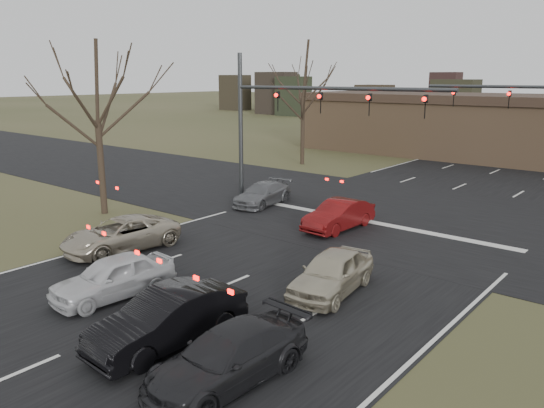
{
  "coord_description": "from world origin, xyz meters",
  "views": [
    {
      "loc": [
        11.59,
        -8.72,
        6.72
      ],
      "look_at": [
        -0.9,
        6.48,
        2.0
      ],
      "focal_mm": 35.0,
      "sensor_mm": 36.0,
      "label": 1
    }
  ],
  "objects_px": {
    "mast_arm_near": "(287,110)",
    "car_silver_suv": "(121,234)",
    "car_charcoal_sedan": "(228,356)",
    "car_black_hatch": "(168,319)",
    "car_white_sedan": "(113,277)",
    "car_red_ahead": "(339,215)",
    "car_silver_ahead": "(332,273)",
    "car_grey_ahead": "(263,194)"
  },
  "relations": [
    {
      "from": "car_white_sedan",
      "to": "car_red_ahead",
      "type": "distance_m",
      "value": 11.02
    },
    {
      "from": "mast_arm_near",
      "to": "car_silver_suv",
      "type": "relative_size",
      "value": 2.6
    },
    {
      "from": "car_silver_suv",
      "to": "car_charcoal_sedan",
      "type": "relative_size",
      "value": 1.1
    },
    {
      "from": "car_silver_suv",
      "to": "car_grey_ahead",
      "type": "xyz_separation_m",
      "value": [
        -0.67,
        9.47,
        -0.05
      ]
    },
    {
      "from": "car_silver_suv",
      "to": "car_grey_ahead",
      "type": "height_order",
      "value": "car_silver_suv"
    },
    {
      "from": "mast_arm_near",
      "to": "car_white_sedan",
      "type": "distance_m",
      "value": 13.97
    },
    {
      "from": "car_white_sedan",
      "to": "car_red_ahead",
      "type": "relative_size",
      "value": 0.98
    },
    {
      "from": "car_silver_suv",
      "to": "car_red_ahead",
      "type": "bearing_deg",
      "value": 64.06
    },
    {
      "from": "car_white_sedan",
      "to": "car_charcoal_sedan",
      "type": "relative_size",
      "value": 0.93
    },
    {
      "from": "car_grey_ahead",
      "to": "car_silver_ahead",
      "type": "distance_m",
      "value": 12.27
    },
    {
      "from": "mast_arm_near",
      "to": "car_charcoal_sedan",
      "type": "height_order",
      "value": "mast_arm_near"
    },
    {
      "from": "car_black_hatch",
      "to": "car_charcoal_sedan",
      "type": "relative_size",
      "value": 1.02
    },
    {
      "from": "car_black_hatch",
      "to": "car_silver_ahead",
      "type": "bearing_deg",
      "value": 78.7
    },
    {
      "from": "car_black_hatch",
      "to": "car_silver_ahead",
      "type": "height_order",
      "value": "car_black_hatch"
    },
    {
      "from": "mast_arm_near",
      "to": "car_red_ahead",
      "type": "relative_size",
      "value": 3.03
    },
    {
      "from": "mast_arm_near",
      "to": "car_red_ahead",
      "type": "xyz_separation_m",
      "value": [
        4.48,
        -1.94,
        -4.41
      ]
    },
    {
      "from": "car_silver_suv",
      "to": "car_grey_ahead",
      "type": "distance_m",
      "value": 9.49
    },
    {
      "from": "car_red_ahead",
      "to": "car_silver_ahead",
      "type": "relative_size",
      "value": 1.01
    },
    {
      "from": "car_white_sedan",
      "to": "car_silver_ahead",
      "type": "relative_size",
      "value": 0.98
    },
    {
      "from": "car_black_hatch",
      "to": "car_charcoal_sedan",
      "type": "height_order",
      "value": "car_black_hatch"
    },
    {
      "from": "car_white_sedan",
      "to": "mast_arm_near",
      "type": "bearing_deg",
      "value": 109.28
    },
    {
      "from": "car_silver_suv",
      "to": "car_charcoal_sedan",
      "type": "bearing_deg",
      "value": -16.03
    },
    {
      "from": "car_white_sedan",
      "to": "car_silver_ahead",
      "type": "bearing_deg",
      "value": 47.75
    },
    {
      "from": "car_white_sedan",
      "to": "car_black_hatch",
      "type": "distance_m",
      "value": 3.79
    },
    {
      "from": "mast_arm_near",
      "to": "car_black_hatch",
      "type": "height_order",
      "value": "mast_arm_near"
    },
    {
      "from": "car_black_hatch",
      "to": "car_charcoal_sedan",
      "type": "xyz_separation_m",
      "value": [
        2.39,
        -0.26,
        -0.1
      ]
    },
    {
      "from": "car_silver_ahead",
      "to": "car_black_hatch",
      "type": "bearing_deg",
      "value": -112.15
    },
    {
      "from": "car_black_hatch",
      "to": "car_silver_ahead",
      "type": "relative_size",
      "value": 1.09
    },
    {
      "from": "mast_arm_near",
      "to": "car_red_ahead",
      "type": "bearing_deg",
      "value": -23.4
    },
    {
      "from": "car_white_sedan",
      "to": "car_silver_ahead",
      "type": "xyz_separation_m",
      "value": [
        5.08,
        4.61,
        0.01
      ]
    },
    {
      "from": "car_silver_ahead",
      "to": "mast_arm_near",
      "type": "bearing_deg",
      "value": 126.89
    },
    {
      "from": "mast_arm_near",
      "to": "car_grey_ahead",
      "type": "height_order",
      "value": "mast_arm_near"
    },
    {
      "from": "mast_arm_near",
      "to": "car_black_hatch",
      "type": "bearing_deg",
      "value": -63.58
    },
    {
      "from": "mast_arm_near",
      "to": "car_white_sedan",
      "type": "xyz_separation_m",
      "value": [
        3.15,
        -12.88,
        -4.41
      ]
    },
    {
      "from": "car_charcoal_sedan",
      "to": "car_grey_ahead",
      "type": "relative_size",
      "value": 1.03
    },
    {
      "from": "car_black_hatch",
      "to": "car_grey_ahead",
      "type": "xyz_separation_m",
      "value": [
        -8.11,
        13.27,
        -0.12
      ]
    },
    {
      "from": "car_black_hatch",
      "to": "car_red_ahead",
      "type": "height_order",
      "value": "car_black_hatch"
    },
    {
      "from": "car_grey_ahead",
      "to": "car_red_ahead",
      "type": "distance_m",
      "value": 5.93
    },
    {
      "from": "car_silver_suv",
      "to": "car_silver_ahead",
      "type": "relative_size",
      "value": 1.17
    },
    {
      "from": "car_white_sedan",
      "to": "car_black_hatch",
      "type": "height_order",
      "value": "car_black_hatch"
    },
    {
      "from": "mast_arm_near",
      "to": "car_silver_ahead",
      "type": "xyz_separation_m",
      "value": [
        8.23,
        -8.27,
        -4.4
      ]
    },
    {
      "from": "car_red_ahead",
      "to": "car_silver_ahead",
      "type": "xyz_separation_m",
      "value": [
        3.75,
        -6.33,
        0.02
      ]
    }
  ]
}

